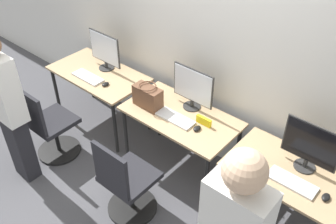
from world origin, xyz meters
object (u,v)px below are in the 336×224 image
(monitor_center, at_px, (193,88))
(office_chair_center, at_px, (126,185))
(monitor_left, at_px, (105,50))
(keyboard_center, at_px, (175,118))
(mouse_right, at_px, (326,197))
(mouse_left, at_px, (105,84))
(keyboard_right, at_px, (292,182))
(monitor_right, at_px, (311,146))
(person_left, at_px, (8,107))
(keyboard_left, at_px, (88,77))
(mouse_center, at_px, (197,128))
(office_chair_left, at_px, (50,128))
(handbag, at_px, (148,97))

(monitor_center, distance_m, office_chair_center, 1.12)
(office_chair_center, bearing_deg, monitor_left, 143.18)
(monitor_left, distance_m, keyboard_center, 1.26)
(monitor_left, height_order, keyboard_center, monitor_left)
(monitor_left, distance_m, mouse_right, 2.73)
(mouse_left, distance_m, keyboard_right, 2.18)
(monitor_center, relative_size, keyboard_center, 1.18)
(office_chair_center, distance_m, monitor_right, 1.63)
(person_left, bearing_deg, monitor_center, 47.93)
(person_left, distance_m, keyboard_right, 2.60)
(keyboard_right, bearing_deg, monitor_center, 166.70)
(keyboard_left, xyz_separation_m, office_chair_center, (1.22, -0.63, -0.36))
(keyboard_center, xyz_separation_m, keyboard_right, (1.22, -0.03, 0.00))
(mouse_center, height_order, keyboard_right, mouse_center)
(office_chair_left, height_order, keyboard_right, office_chair_left)
(keyboard_left, relative_size, mouse_center, 4.38)
(monitor_center, bearing_deg, keyboard_right, -13.30)
(monitor_left, xyz_separation_m, monitor_center, (1.22, 0.05, 0.00))
(monitor_right, bearing_deg, office_chair_left, -160.04)
(mouse_center, bearing_deg, monitor_right, 11.63)
(mouse_center, bearing_deg, mouse_left, -177.61)
(keyboard_center, xyz_separation_m, mouse_right, (1.49, -0.00, 0.01))
(office_chair_left, xyz_separation_m, office_chair_center, (1.20, -0.03, 0.00))
(mouse_right, xyz_separation_m, handbag, (-1.83, -0.01, 0.10))
(mouse_right, distance_m, handbag, 1.84)
(office_chair_left, height_order, keyboard_center, office_chair_left)
(monitor_center, xyz_separation_m, keyboard_right, (1.22, -0.29, -0.22))
(mouse_center, bearing_deg, monitor_left, 172.01)
(office_chair_center, distance_m, handbag, 0.90)
(keyboard_left, relative_size, mouse_left, 4.38)
(person_left, xyz_separation_m, keyboard_right, (2.39, 1.01, -0.16))
(mouse_left, xyz_separation_m, mouse_right, (2.44, 0.04, 0.00))
(keyboard_left, bearing_deg, mouse_right, 1.30)
(office_chair_left, bearing_deg, handbag, 37.57)
(mouse_center, xyz_separation_m, mouse_right, (1.23, -0.01, 0.00))
(person_left, relative_size, monitor_center, 3.52)
(mouse_right, height_order, handbag, handbag)
(keyboard_left, distance_m, handbag, 0.88)
(keyboard_center, bearing_deg, office_chair_center, -89.94)
(monitor_center, bearing_deg, mouse_center, -44.74)
(mouse_left, relative_size, keyboard_center, 0.23)
(keyboard_right, bearing_deg, keyboard_center, 178.79)
(office_chair_left, relative_size, keyboard_center, 2.30)
(monitor_left, bearing_deg, mouse_center, -7.99)
(monitor_left, distance_m, handbag, 0.91)
(office_chair_left, bearing_deg, mouse_right, 13.93)
(keyboard_center, relative_size, office_chair_center, 0.43)
(monitor_center, bearing_deg, keyboard_center, -90.00)
(person_left, height_order, handbag, person_left)
(mouse_left, relative_size, office_chair_center, 0.10)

